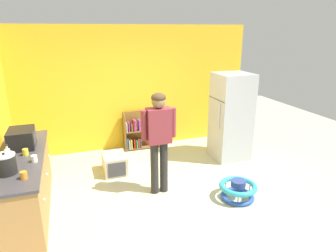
# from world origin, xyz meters

# --- Properties ---
(ground_plane) EXTENTS (12.00, 12.00, 0.00)m
(ground_plane) POSITION_xyz_m (0.00, 0.00, 0.00)
(ground_plane) COLOR #BABC99
(ground_plane) RESTS_ON ground
(back_wall) EXTENTS (5.20, 0.06, 2.70)m
(back_wall) POSITION_xyz_m (0.00, 2.33, 1.35)
(back_wall) COLOR yellow
(back_wall) RESTS_ON ground
(kitchen_counter) EXTENTS (0.65, 2.19, 0.90)m
(kitchen_counter) POSITION_xyz_m (-2.20, 0.23, 0.45)
(kitchen_counter) COLOR #B87F44
(kitchen_counter) RESTS_ON ground
(refrigerator) EXTENTS (0.73, 0.68, 1.78)m
(refrigerator) POSITION_xyz_m (1.66, 1.03, 0.89)
(refrigerator) COLOR #B7BABF
(refrigerator) RESTS_ON ground
(bookshelf) EXTENTS (0.80, 0.28, 0.85)m
(bookshelf) POSITION_xyz_m (-0.03, 2.14, 0.37)
(bookshelf) COLOR brown
(bookshelf) RESTS_ON ground
(standing_person) EXTENTS (0.57, 0.23, 1.69)m
(standing_person) POSITION_xyz_m (-0.17, 0.14, 1.03)
(standing_person) COLOR #2A2827
(standing_person) RESTS_ON ground
(baby_walker) EXTENTS (0.60, 0.60, 0.32)m
(baby_walker) POSITION_xyz_m (0.95, -0.48, 0.16)
(baby_walker) COLOR blue
(baby_walker) RESTS_ON ground
(pet_carrier) EXTENTS (0.42, 0.55, 0.36)m
(pet_carrier) POSITION_xyz_m (-0.76, 1.08, 0.18)
(pet_carrier) COLOR beige
(pet_carrier) RESTS_ON ground
(microwave) EXTENTS (0.37, 0.48, 0.28)m
(microwave) POSITION_xyz_m (-2.19, 0.59, 1.04)
(microwave) COLOR black
(microwave) RESTS_ON kitchen_counter
(crock_pot) EXTENTS (0.26, 0.26, 0.28)m
(crock_pot) POSITION_xyz_m (-2.28, -0.31, 1.03)
(crock_pot) COLOR black
(crock_pot) RESTS_ON kitchen_counter
(banana_bunch) EXTENTS (0.12, 0.16, 0.04)m
(banana_bunch) POSITION_xyz_m (-2.37, 1.01, 0.93)
(banana_bunch) COLOR yellow
(banana_bunch) RESTS_ON kitchen_counter
(clear_bottle) EXTENTS (0.07, 0.07, 0.25)m
(clear_bottle) POSITION_xyz_m (-2.31, 0.08, 1.00)
(clear_bottle) COLOR silver
(clear_bottle) RESTS_ON kitchen_counter
(white_cup) EXTENTS (0.08, 0.08, 0.09)m
(white_cup) POSITION_xyz_m (-1.98, -0.05, 0.95)
(white_cup) COLOR white
(white_cup) RESTS_ON kitchen_counter
(orange_cup) EXTENTS (0.08, 0.08, 0.09)m
(orange_cup) POSITION_xyz_m (-2.06, -0.53, 0.95)
(orange_cup) COLOR orange
(orange_cup) RESTS_ON kitchen_counter
(teal_cup) EXTENTS (0.08, 0.08, 0.09)m
(teal_cup) POSITION_xyz_m (-2.39, 1.23, 0.95)
(teal_cup) COLOR teal
(teal_cup) RESTS_ON kitchen_counter
(yellow_cup) EXTENTS (0.08, 0.08, 0.09)m
(yellow_cup) POSITION_xyz_m (-2.12, 0.23, 0.95)
(yellow_cup) COLOR yellow
(yellow_cup) RESTS_ON kitchen_counter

